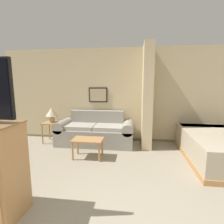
# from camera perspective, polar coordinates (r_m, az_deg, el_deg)

# --- Properties ---
(wall_back) EXTENTS (7.75, 0.16, 2.60)m
(wall_back) POSITION_cam_1_polar(r_m,az_deg,el_deg) (4.99, 7.79, 5.39)
(wall_back) COLOR #CCB78E
(wall_back) RESTS_ON ground_plane
(wall_partition_pillar) EXTENTS (0.24, 0.78, 2.60)m
(wall_partition_pillar) POSITION_cam_1_polar(r_m,az_deg,el_deg) (4.55, 11.42, 5.02)
(wall_partition_pillar) COLOR #CCB78E
(wall_partition_pillar) RESTS_ON ground_plane
(couch) EXTENTS (2.05, 0.84, 0.87)m
(couch) POSITION_cam_1_polar(r_m,az_deg,el_deg) (4.79, -5.44, -6.47)
(couch) COLOR gray
(couch) RESTS_ON ground_plane
(coffee_table) EXTENTS (0.66, 0.41, 0.43)m
(coffee_table) POSITION_cam_1_polar(r_m,az_deg,el_deg) (3.90, -7.92, -9.56)
(coffee_table) COLOR #B27F4C
(coffee_table) RESTS_ON ground_plane
(side_table) EXTENTS (0.46, 0.46, 0.57)m
(side_table) POSITION_cam_1_polar(r_m,az_deg,el_deg) (5.14, -18.91, -4.17)
(side_table) COLOR #B27F4C
(side_table) RESTS_ON ground_plane
(table_lamp) EXTENTS (0.32, 0.32, 0.41)m
(table_lamp) POSITION_cam_1_polar(r_m,az_deg,el_deg) (5.07, -19.12, -0.14)
(table_lamp) COLOR tan
(table_lamp) RESTS_ON side_table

